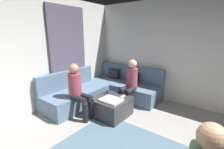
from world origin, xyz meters
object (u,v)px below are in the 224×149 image
ottoman (111,107)px  person_on_couch_back (130,82)px  game_remote (123,96)px  person_on_couch_side (78,89)px  coffee_mug (108,92)px  sectional_couch (105,90)px

ottoman → person_on_couch_back: size_ratio=0.63×
person_on_couch_back → ottoman: bearing=82.6°
ottoman → game_remote: bearing=50.7°
ottoman → person_on_couch_side: person_on_couch_side is taller
coffee_mug → game_remote: (0.40, 0.04, -0.04)m
sectional_couch → game_remote: size_ratio=17.00×
ottoman → game_remote: 0.36m
ottoman → game_remote: (0.18, 0.22, 0.22)m
ottoman → coffee_mug: 0.38m
sectional_couch → person_on_couch_back: (0.78, 0.06, 0.38)m
game_remote → person_on_couch_back: person_on_couch_back is taller
sectional_couch → coffee_mug: 0.67m
sectional_couch → person_on_couch_back: size_ratio=2.12×
ottoman → coffee_mug: coffee_mug is taller
ottoman → person_on_couch_back: bearing=82.6°
person_on_couch_back → game_remote: bearing=101.6°
sectional_couch → coffee_mug: bearing=-42.5°
coffee_mug → person_on_couch_side: bearing=-116.9°
person_on_couch_back → person_on_couch_side: same height
person_on_couch_side → coffee_mug: bearing=153.1°
sectional_couch → coffee_mug: size_ratio=26.84×
sectional_couch → ottoman: size_ratio=3.36×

